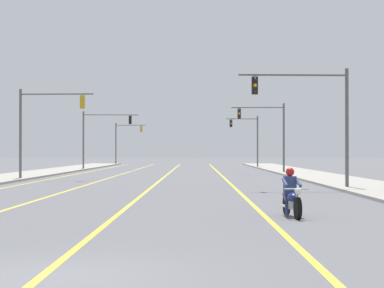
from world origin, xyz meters
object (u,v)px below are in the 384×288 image
at_px(traffic_signal_near_right, 315,108).
at_px(traffic_signal_near_left, 42,120).
at_px(traffic_signal_mid_left, 100,131).
at_px(traffic_signal_far_right, 249,134).
at_px(traffic_signal_mid_right, 269,127).
at_px(traffic_signal_far_left, 124,137).
at_px(motorcycle_with_rider, 291,197).

bearing_deg(traffic_signal_near_right, traffic_signal_near_left, 144.43).
distance_m(traffic_signal_mid_left, traffic_signal_far_right, 19.09).
xyz_separation_m(traffic_signal_near_right, traffic_signal_near_left, (-16.60, 11.87, -0.03)).
relative_size(traffic_signal_mid_right, traffic_signal_far_right, 1.00).
xyz_separation_m(traffic_signal_near_left, traffic_signal_far_right, (16.84, 36.49, -0.08)).
height_order(traffic_signal_near_left, traffic_signal_far_left, same).
bearing_deg(traffic_signal_near_left, traffic_signal_mid_right, 40.57).
height_order(motorcycle_with_rider, traffic_signal_mid_left, traffic_signal_mid_left).
bearing_deg(traffic_signal_far_left, traffic_signal_far_right, -50.16).
relative_size(motorcycle_with_rider, traffic_signal_far_right, 0.35).
relative_size(traffic_signal_mid_left, traffic_signal_far_right, 1.00).
distance_m(traffic_signal_near_right, traffic_signal_far_left, 70.72).
bearing_deg(traffic_signal_far_left, motorcycle_with_rider, -80.87).
bearing_deg(traffic_signal_far_right, traffic_signal_far_left, 129.84).
xyz_separation_m(traffic_signal_near_left, traffic_signal_mid_left, (0.27, 27.01, 0.05)).
distance_m(motorcycle_with_rider, traffic_signal_far_right, 63.67).
height_order(motorcycle_with_rider, traffic_signal_far_right, traffic_signal_far_right).
distance_m(traffic_signal_far_right, traffic_signal_far_left, 26.50).
bearing_deg(motorcycle_with_rider, traffic_signal_far_left, 99.13).
xyz_separation_m(motorcycle_with_rider, traffic_signal_near_right, (3.26, 15.12, 3.56)).
bearing_deg(motorcycle_with_rider, traffic_signal_mid_left, 103.61).
bearing_deg(traffic_signal_near_right, traffic_signal_far_left, 103.69).
distance_m(traffic_signal_near_right, traffic_signal_mid_right, 26.39).
bearing_deg(motorcycle_with_rider, traffic_signal_near_right, 77.84).
bearing_deg(traffic_signal_near_left, traffic_signal_mid_left, 89.42).
relative_size(traffic_signal_near_right, traffic_signal_near_left, 1.00).
relative_size(traffic_signal_mid_left, traffic_signal_far_left, 1.00).
bearing_deg(traffic_signal_near_left, traffic_signal_near_right, -35.57).
bearing_deg(traffic_signal_far_left, traffic_signal_mid_left, -89.22).
relative_size(traffic_signal_near_right, traffic_signal_mid_left, 1.00).
height_order(traffic_signal_near_right, traffic_signal_mid_right, same).
bearing_deg(traffic_signal_near_right, traffic_signal_mid_right, 89.23).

